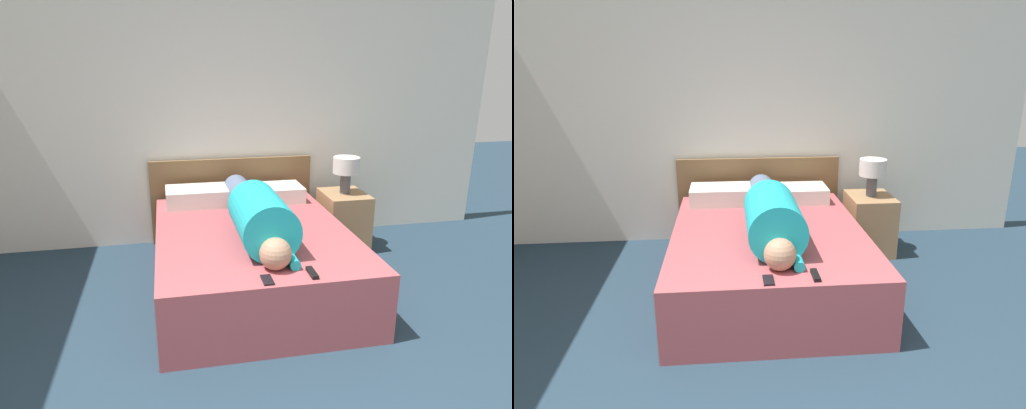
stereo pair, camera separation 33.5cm
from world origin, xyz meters
The scene contains 10 objects.
wall_back centered at (0.00, 3.33, 1.30)m, with size 5.76×0.06×2.60m.
bed centered at (0.18, 2.19, 0.24)m, with size 1.48×1.94×0.49m.
headboard centered at (0.18, 3.26, 0.42)m, with size 1.60×0.04×0.84m.
nightstand centered at (1.20, 2.83, 0.27)m, with size 0.40×0.49×0.55m.
table_lamp centered at (1.20, 2.83, 0.79)m, with size 0.25×0.25×0.35m.
person_lying centered at (0.19, 2.07, 0.66)m, with size 0.39×1.71×0.39m.
pillow_near_headboard centered at (-0.19, 2.93, 0.57)m, with size 0.56×0.37×0.16m.
pillow_second centered at (0.53, 2.93, 0.56)m, with size 0.53×0.37×0.14m.
tv_remote centered at (0.39, 1.34, 0.50)m, with size 0.04×0.15×0.02m.
cell_phone centered at (0.10, 1.31, 0.49)m, with size 0.06×0.13×0.01m.
Camera 2 is at (-0.12, -1.15, 1.74)m, focal length 32.00 mm.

